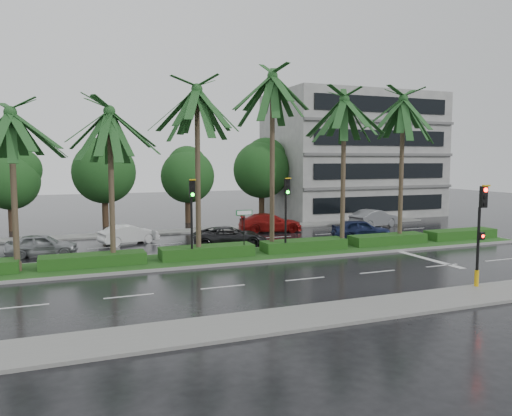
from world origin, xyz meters
name	(u,v)px	position (x,y,z in m)	size (l,w,h in m)	color
ground	(264,259)	(0.00, 0.00, 0.00)	(120.00, 120.00, 0.00)	black
near_sidewalk	(370,309)	(0.00, -10.20, 0.06)	(40.00, 2.40, 0.12)	slate
far_sidewalk	(205,230)	(0.00, 12.00, 0.06)	(40.00, 2.00, 0.12)	slate
median	(257,255)	(0.00, 1.00, 0.08)	(36.00, 4.00, 0.15)	gray
hedge	(257,248)	(0.00, 1.00, 0.45)	(35.20, 1.40, 0.60)	#124015
lane_markings	(316,257)	(3.04, -0.43, 0.01)	(34.00, 13.06, 0.01)	silver
palm_row	(236,110)	(-1.24, 1.02, 8.28)	(26.30, 4.20, 10.93)	#453928
signal_near	(480,231)	(6.00, -9.39, 2.50)	(0.34, 0.45, 4.36)	black
signal_median_left	(192,208)	(-4.00, 0.30, 3.00)	(0.34, 0.42, 4.36)	black
signal_median_right	(286,204)	(1.50, 0.30, 3.00)	(0.34, 0.42, 4.36)	black
street_sign	(244,221)	(-1.00, 0.48, 2.12)	(0.95, 0.09, 2.60)	black
bg_trees	(197,170)	(0.85, 17.59, 4.60)	(32.68, 5.26, 7.59)	#332517
building	(352,155)	(17.00, 18.00, 6.00)	(16.00, 10.00, 12.00)	gray
car_silver	(42,245)	(-11.50, 5.42, 0.66)	(3.85, 1.55, 1.31)	#94979B
car_white	(129,234)	(-6.31, 8.07, 0.63)	(3.84, 1.34, 1.27)	silver
car_darkgrey	(230,237)	(-0.50, 4.45, 0.65)	(4.67, 2.15, 1.30)	black
car_red	(270,223)	(4.48, 9.57, 0.71)	(4.88, 1.98, 1.42)	maroon
car_blue	(361,229)	(8.98, 4.00, 0.69)	(4.06, 1.63, 1.38)	#19224B
car_grey	(374,218)	(13.48, 8.91, 0.73)	(4.46, 1.55, 1.47)	slate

